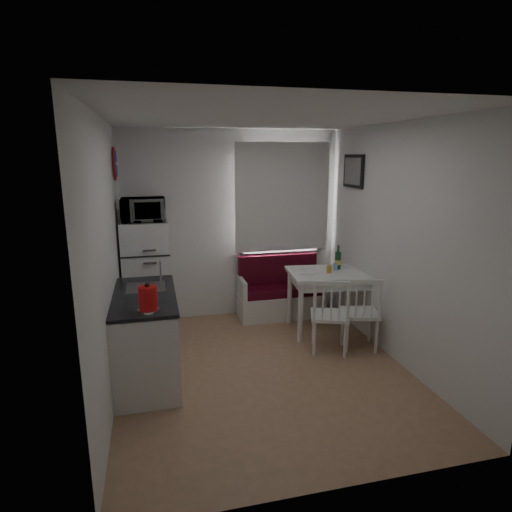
{
  "coord_description": "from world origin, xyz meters",
  "views": [
    {
      "loc": [
        -1.07,
        -4.05,
        2.25
      ],
      "look_at": [
        0.04,
        0.5,
        1.14
      ],
      "focal_mm": 30.0,
      "sensor_mm": 36.0,
      "label": 1
    }
  ],
  "objects_px": {
    "chair_left": "(333,308)",
    "wine_bottle": "(338,257)",
    "fridge": "(147,277)",
    "kettle": "(148,298)",
    "bench": "(280,296)",
    "microwave": "(143,210)",
    "kitchen_counter": "(146,336)",
    "chair_right": "(364,306)",
    "dining_table": "(331,278)"
  },
  "relations": [
    {
      "from": "kitchen_counter",
      "to": "chair_left",
      "type": "bearing_deg",
      "value": 1.06
    },
    {
      "from": "kitchen_counter",
      "to": "dining_table",
      "type": "bearing_deg",
      "value": 16.86
    },
    {
      "from": "chair_left",
      "to": "wine_bottle",
      "type": "relative_size",
      "value": 1.68
    },
    {
      "from": "dining_table",
      "to": "kettle",
      "type": "distance_m",
      "value": 2.6
    },
    {
      "from": "dining_table",
      "to": "wine_bottle",
      "type": "distance_m",
      "value": 0.3
    },
    {
      "from": "bench",
      "to": "microwave",
      "type": "bearing_deg",
      "value": -175.04
    },
    {
      "from": "kitchen_counter",
      "to": "chair_right",
      "type": "bearing_deg",
      "value": 0.92
    },
    {
      "from": "kitchen_counter",
      "to": "kettle",
      "type": "xyz_separation_m",
      "value": [
        0.05,
        -0.54,
        0.58
      ]
    },
    {
      "from": "microwave",
      "to": "chair_left",
      "type": "bearing_deg",
      "value": -29.47
    },
    {
      "from": "dining_table",
      "to": "microwave",
      "type": "height_order",
      "value": "microwave"
    },
    {
      "from": "wine_bottle",
      "to": "kettle",
      "type": "bearing_deg",
      "value": -150.88
    },
    {
      "from": "chair_right",
      "to": "kettle",
      "type": "bearing_deg",
      "value": -151.98
    },
    {
      "from": "microwave",
      "to": "chair_right",
      "type": "bearing_deg",
      "value": -25.42
    },
    {
      "from": "chair_right",
      "to": "wine_bottle",
      "type": "relative_size",
      "value": 1.59
    },
    {
      "from": "chair_right",
      "to": "microwave",
      "type": "distance_m",
      "value": 2.89
    },
    {
      "from": "chair_left",
      "to": "microwave",
      "type": "distance_m",
      "value": 2.57
    },
    {
      "from": "chair_left",
      "to": "kettle",
      "type": "relative_size",
      "value": 2.05
    },
    {
      "from": "bench",
      "to": "microwave",
      "type": "xyz_separation_m",
      "value": [
        -1.82,
        -0.16,
        1.31
      ]
    },
    {
      "from": "kitchen_counter",
      "to": "fridge",
      "type": "distance_m",
      "value": 1.27
    },
    {
      "from": "chair_right",
      "to": "fridge",
      "type": "bearing_deg",
      "value": 168.17
    },
    {
      "from": "wine_bottle",
      "to": "chair_left",
      "type": "bearing_deg",
      "value": -116.76
    },
    {
      "from": "chair_left",
      "to": "microwave",
      "type": "relative_size",
      "value": 1.01
    },
    {
      "from": "chair_left",
      "to": "kettle",
      "type": "distance_m",
      "value": 2.15
    },
    {
      "from": "kitchen_counter",
      "to": "fridge",
      "type": "relative_size",
      "value": 0.91
    },
    {
      "from": "microwave",
      "to": "kettle",
      "type": "xyz_separation_m",
      "value": [
        0.03,
        -1.73,
        -0.57
      ]
    },
    {
      "from": "fridge",
      "to": "wine_bottle",
      "type": "relative_size",
      "value": 4.57
    },
    {
      "from": "fridge",
      "to": "bench",
      "type": "bearing_deg",
      "value": 3.39
    },
    {
      "from": "wine_bottle",
      "to": "kitchen_counter",
      "type": "bearing_deg",
      "value": -161.88
    },
    {
      "from": "microwave",
      "to": "kettle",
      "type": "relative_size",
      "value": 2.02
    },
    {
      "from": "bench",
      "to": "fridge",
      "type": "xyz_separation_m",
      "value": [
        -1.82,
        -0.11,
        0.44
      ]
    },
    {
      "from": "chair_left",
      "to": "microwave",
      "type": "height_order",
      "value": "microwave"
    },
    {
      "from": "bench",
      "to": "dining_table",
      "type": "bearing_deg",
      "value": -53.93
    },
    {
      "from": "fridge",
      "to": "kettle",
      "type": "relative_size",
      "value": 5.57
    },
    {
      "from": "bench",
      "to": "fridge",
      "type": "distance_m",
      "value": 1.88
    },
    {
      "from": "chair_left",
      "to": "dining_table",
      "type": "bearing_deg",
      "value": 88.69
    },
    {
      "from": "chair_left",
      "to": "wine_bottle",
      "type": "bearing_deg",
      "value": 82.59
    },
    {
      "from": "microwave",
      "to": "wine_bottle",
      "type": "bearing_deg",
      "value": -9.18
    },
    {
      "from": "dining_table",
      "to": "wine_bottle",
      "type": "height_order",
      "value": "wine_bottle"
    },
    {
      "from": "kitchen_counter",
      "to": "dining_table",
      "type": "height_order",
      "value": "kitchen_counter"
    },
    {
      "from": "microwave",
      "to": "kitchen_counter",
      "type": "bearing_deg",
      "value": -90.94
    },
    {
      "from": "chair_left",
      "to": "chair_right",
      "type": "relative_size",
      "value": 1.05
    },
    {
      "from": "bench",
      "to": "chair_left",
      "type": "bearing_deg",
      "value": -80.32
    },
    {
      "from": "kitchen_counter",
      "to": "fridge",
      "type": "bearing_deg",
      "value": 89.1
    },
    {
      "from": "dining_table",
      "to": "chair_left",
      "type": "relative_size",
      "value": 2.11
    },
    {
      "from": "fridge",
      "to": "kettle",
      "type": "xyz_separation_m",
      "value": [
        0.03,
        -1.78,
        0.3
      ]
    },
    {
      "from": "kitchen_counter",
      "to": "wine_bottle",
      "type": "bearing_deg",
      "value": 18.12
    },
    {
      "from": "fridge",
      "to": "kettle",
      "type": "height_order",
      "value": "fridge"
    },
    {
      "from": "chair_right",
      "to": "dining_table",
      "type": "bearing_deg",
      "value": 116.05
    },
    {
      "from": "bench",
      "to": "chair_left",
      "type": "height_order",
      "value": "chair_left"
    },
    {
      "from": "microwave",
      "to": "kettle",
      "type": "bearing_deg",
      "value": -89.01
    }
  ]
}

